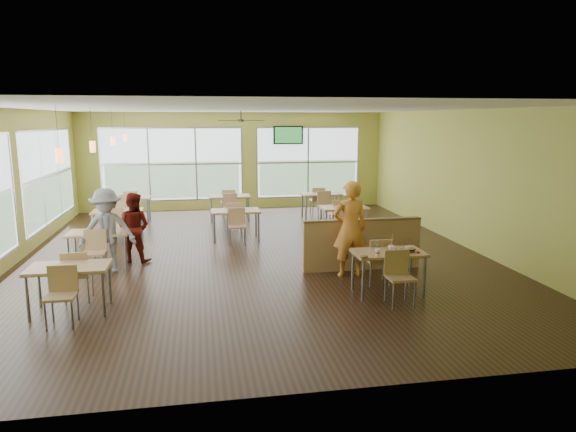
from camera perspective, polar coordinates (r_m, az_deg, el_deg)
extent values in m
plane|color=black|center=(11.56, -3.76, -4.25)|extent=(12.00, 12.00, 0.00)
plane|color=white|center=(11.16, -3.97, 11.82)|extent=(12.00, 12.00, 0.00)
cube|color=#B3AE48|center=(17.20, -5.99, 6.08)|extent=(10.00, 0.04, 3.20)
cube|color=#B3AE48|center=(5.41, 2.89, -4.12)|extent=(10.00, 0.04, 3.20)
cube|color=#B3AE48|center=(11.83, -28.75, 2.69)|extent=(0.04, 12.00, 3.20)
cube|color=#B3AE48|center=(12.77, 19.10, 3.93)|extent=(0.04, 12.00, 3.20)
cube|color=white|center=(14.68, -24.95, 4.04)|extent=(0.02, 4.50, 2.35)
cube|color=white|center=(17.16, -12.69, 5.62)|extent=(4.50, 0.02, 2.35)
cube|color=white|center=(17.53, 2.24, 5.97)|extent=(3.50, 0.02, 2.35)
cube|color=#B7BABC|center=(12.49, -27.38, -2.66)|extent=(0.04, 9.40, 0.05)
cube|color=#B7BABC|center=(17.33, -5.08, 1.97)|extent=(8.00, 0.04, 0.05)
cube|color=tan|center=(8.99, 11.12, -4.00)|extent=(1.20, 0.70, 0.04)
cube|color=brown|center=(8.99, 11.11, -4.16)|extent=(1.22, 0.71, 0.01)
cylinder|color=slate|center=(8.65, 8.34, -7.08)|extent=(0.05, 0.05, 0.71)
cylinder|color=slate|center=(9.04, 14.91, -6.56)|extent=(0.05, 0.05, 0.71)
cylinder|color=slate|center=(9.18, 7.21, -6.00)|extent=(0.05, 0.05, 0.71)
cylinder|color=slate|center=(9.54, 13.46, -5.56)|extent=(0.05, 0.05, 0.71)
cube|color=tan|center=(9.56, 9.88, -4.81)|extent=(0.42, 0.42, 0.04)
cube|color=tan|center=(9.67, 9.54, -3.26)|extent=(0.42, 0.04, 0.40)
cube|color=tan|center=(8.57, 12.36, -6.72)|extent=(0.42, 0.42, 0.04)
cube|color=tan|center=(8.34, 12.91, -5.66)|extent=(0.42, 0.04, 0.40)
cube|color=tan|center=(10.37, 8.22, -3.24)|extent=(2.40, 0.12, 1.00)
cube|color=brown|center=(10.25, 8.30, -0.42)|extent=(2.40, 0.14, 0.04)
cube|color=tan|center=(8.65, -23.20, -5.26)|extent=(1.20, 0.70, 0.04)
cube|color=brown|center=(8.66, -23.19, -5.42)|extent=(1.22, 0.71, 0.01)
cylinder|color=slate|center=(8.64, -26.97, -8.21)|extent=(0.05, 0.05, 0.71)
cylinder|color=slate|center=(8.38, -19.83, -8.22)|extent=(0.05, 0.05, 0.71)
cylinder|color=slate|center=(9.17, -25.93, -7.06)|extent=(0.05, 0.05, 0.71)
cylinder|color=slate|center=(8.92, -19.20, -7.03)|extent=(0.05, 0.05, 0.71)
cube|color=tan|center=(9.24, -22.31, -6.01)|extent=(0.42, 0.42, 0.04)
cube|color=tan|center=(9.37, -22.16, -4.39)|extent=(0.42, 0.04, 0.40)
cube|color=tan|center=(8.22, -23.92, -8.18)|extent=(0.42, 0.42, 0.04)
cube|color=tan|center=(7.98, -24.37, -7.12)|extent=(0.42, 0.04, 0.40)
cube|color=tan|center=(11.03, -20.29, -1.73)|extent=(1.20, 0.70, 0.04)
cube|color=brown|center=(11.03, -20.28, -1.86)|extent=(1.22, 0.71, 0.01)
cylinder|color=slate|center=(10.95, -23.22, -4.05)|extent=(0.05, 0.05, 0.71)
cylinder|color=slate|center=(10.75, -17.60, -3.94)|extent=(0.05, 0.05, 0.71)
cylinder|color=slate|center=(11.50, -22.57, -3.32)|extent=(0.05, 0.05, 0.71)
cylinder|color=slate|center=(11.31, -17.22, -3.20)|extent=(0.05, 0.05, 0.71)
cube|color=tan|center=(11.62, -19.73, -2.50)|extent=(0.42, 0.42, 0.04)
cube|color=tan|center=(11.75, -19.64, -1.25)|extent=(0.42, 0.04, 0.40)
cube|color=tan|center=(10.57, -20.72, -3.85)|extent=(0.42, 0.42, 0.04)
cube|color=tan|center=(10.33, -20.99, -2.93)|extent=(0.42, 0.04, 0.40)
cube|color=tan|center=(13.45, -18.43, 0.54)|extent=(1.20, 0.70, 0.04)
cube|color=brown|center=(13.45, -18.42, 0.44)|extent=(1.22, 0.71, 0.01)
cylinder|color=slate|center=(13.33, -20.81, -1.34)|extent=(0.05, 0.05, 0.71)
cylinder|color=slate|center=(13.17, -16.19, -1.21)|extent=(0.05, 0.05, 0.71)
cylinder|color=slate|center=(13.89, -20.37, -0.85)|extent=(0.05, 0.05, 0.71)
cylinder|color=slate|center=(13.73, -15.94, -0.71)|extent=(0.05, 0.05, 0.71)
cube|color=tan|center=(14.03, -18.04, -0.19)|extent=(0.42, 0.42, 0.04)
cube|color=tan|center=(14.18, -17.99, 0.83)|extent=(0.42, 0.04, 0.40)
cube|color=tan|center=(12.97, -18.70, -1.10)|extent=(0.42, 0.42, 0.04)
cube|color=tan|center=(12.74, -18.89, -0.31)|extent=(0.42, 0.04, 0.40)
cube|color=tan|center=(15.60, -17.27, 1.95)|extent=(1.20, 0.70, 0.04)
cube|color=brown|center=(15.60, -17.27, 1.86)|extent=(1.22, 0.71, 0.01)
cylinder|color=slate|center=(15.46, -19.31, 0.35)|extent=(0.05, 0.05, 0.71)
cylinder|color=slate|center=(15.31, -15.32, 0.48)|extent=(0.05, 0.05, 0.71)
cylinder|color=slate|center=(16.02, -18.98, 0.71)|extent=(0.05, 0.05, 0.71)
cylinder|color=slate|center=(15.88, -15.14, 0.85)|extent=(0.05, 0.05, 0.71)
cube|color=tan|center=(16.18, -16.97, 1.27)|extent=(0.42, 0.42, 0.04)
cube|color=tan|center=(16.34, -16.94, 2.14)|extent=(0.42, 0.04, 0.40)
cube|color=tan|center=(15.11, -17.47, 0.59)|extent=(0.42, 0.42, 0.04)
cube|color=tan|center=(14.89, -17.61, 1.30)|extent=(0.42, 0.04, 0.40)
cube|color=tan|center=(12.83, -5.86, 0.57)|extent=(1.20, 0.70, 0.04)
cube|color=brown|center=(12.84, -5.85, 0.46)|extent=(1.22, 0.71, 0.01)
cylinder|color=slate|center=(12.59, -8.18, -1.42)|extent=(0.05, 0.05, 0.71)
cylinder|color=slate|center=(12.67, -3.29, -1.25)|extent=(0.05, 0.05, 0.71)
cylinder|color=slate|center=(13.16, -8.26, -0.89)|extent=(0.05, 0.05, 0.71)
cylinder|color=slate|center=(13.23, -3.58, -0.74)|extent=(0.05, 0.05, 0.71)
cube|color=tan|center=(13.42, -6.00, -0.20)|extent=(0.42, 0.42, 0.04)
cube|color=tan|center=(13.57, -6.08, 0.87)|extent=(0.42, 0.04, 0.40)
cube|color=tan|center=(12.35, -5.65, -1.15)|extent=(0.42, 0.42, 0.04)
cube|color=tan|center=(12.12, -5.60, -0.32)|extent=(0.42, 0.04, 0.40)
cube|color=tan|center=(15.29, -6.53, 2.20)|extent=(1.20, 0.70, 0.04)
cube|color=brown|center=(15.30, -6.53, 2.11)|extent=(1.22, 0.71, 0.01)
cylinder|color=slate|center=(15.05, -8.48, 0.57)|extent=(0.05, 0.05, 0.71)
cylinder|color=slate|center=(15.11, -4.39, 0.70)|extent=(0.05, 0.05, 0.71)
cylinder|color=slate|center=(15.62, -8.54, 0.94)|extent=(0.05, 0.05, 0.71)
cylinder|color=slate|center=(15.68, -4.59, 1.06)|extent=(0.05, 0.05, 0.71)
cube|color=tan|center=(15.88, -6.63, 1.50)|extent=(0.42, 0.42, 0.04)
cube|color=tan|center=(16.03, -6.68, 2.38)|extent=(0.42, 0.04, 0.40)
cube|color=tan|center=(14.80, -6.38, 0.82)|extent=(0.42, 0.42, 0.04)
cube|color=tan|center=(14.57, -6.35, 1.55)|extent=(0.42, 0.04, 0.40)
cube|color=tan|center=(13.32, 6.25, 0.94)|extent=(1.20, 0.70, 0.04)
cube|color=brown|center=(13.32, 6.25, 0.83)|extent=(1.22, 0.71, 0.01)
cylinder|color=slate|center=(12.97, 4.28, -0.98)|extent=(0.05, 0.05, 0.71)
cylinder|color=slate|center=(13.27, 8.80, -0.81)|extent=(0.05, 0.05, 0.71)
cylinder|color=slate|center=(13.52, 3.68, -0.49)|extent=(0.05, 0.05, 0.71)
cylinder|color=slate|center=(13.81, 8.04, -0.33)|extent=(0.05, 0.05, 0.71)
cube|color=tan|center=(13.89, 5.60, 0.18)|extent=(0.42, 0.42, 0.04)
cube|color=tan|center=(14.03, 5.41, 1.20)|extent=(0.42, 0.04, 0.40)
cube|color=tan|center=(12.85, 6.90, -0.71)|extent=(0.42, 0.42, 0.04)
cube|color=tan|center=(12.63, 7.17, 0.10)|extent=(0.42, 0.04, 0.40)
cube|color=tan|center=(15.70, 3.73, 2.47)|extent=(1.20, 0.70, 0.04)
cube|color=brown|center=(15.71, 3.73, 2.38)|extent=(1.22, 0.71, 0.01)
cylinder|color=slate|center=(15.36, 2.01, 0.89)|extent=(0.05, 0.05, 0.71)
cylinder|color=slate|center=(15.62, 5.89, 1.00)|extent=(0.05, 0.05, 0.71)
cylinder|color=slate|center=(15.92, 1.58, 1.24)|extent=(0.05, 0.05, 0.71)
cylinder|color=slate|center=(16.17, 5.34, 1.35)|extent=(0.05, 0.05, 0.71)
cube|color=tan|center=(16.27, 3.27, 1.78)|extent=(0.42, 0.42, 0.04)
cube|color=tan|center=(16.42, 3.12, 2.64)|extent=(0.42, 0.04, 0.40)
cube|color=tan|center=(15.22, 4.20, 1.14)|extent=(0.42, 0.42, 0.04)
cube|color=tan|center=(15.00, 4.39, 1.84)|extent=(0.42, 0.04, 0.40)
cylinder|color=#2D2119|center=(8.35, -24.28, 8.87)|extent=(0.01, 0.01, 0.70)
cylinder|color=orange|center=(8.37, -24.07, 6.14)|extent=(0.11, 0.11, 0.22)
cylinder|color=#2D2119|center=(10.80, -21.03, 9.32)|extent=(0.01, 0.01, 0.70)
cylinder|color=orange|center=(10.81, -20.89, 7.21)|extent=(0.11, 0.11, 0.22)
cylinder|color=#2D2119|center=(13.26, -18.98, 9.59)|extent=(0.01, 0.01, 0.70)
cylinder|color=orange|center=(13.27, -18.87, 7.87)|extent=(0.11, 0.11, 0.22)
cylinder|color=#2D2119|center=(15.44, -17.71, 9.75)|extent=(0.01, 0.01, 0.70)
cylinder|color=orange|center=(15.45, -17.63, 8.27)|extent=(0.11, 0.11, 0.22)
cylinder|color=#2D2119|center=(14.15, -5.25, 11.09)|extent=(0.03, 0.03, 0.24)
cylinder|color=#2D2119|center=(14.15, -5.24, 10.53)|extent=(0.16, 0.16, 0.06)
cube|color=#2D2119|center=(14.18, -3.81, 10.55)|extent=(0.55, 0.10, 0.01)
cube|color=#2D2119|center=(14.50, -5.36, 10.53)|extent=(0.10, 0.55, 0.01)
cube|color=#2D2119|center=(14.12, -6.68, 10.50)|extent=(0.55, 0.10, 0.01)
cube|color=#2D2119|center=(13.80, -5.12, 10.52)|extent=(0.10, 0.55, 0.01)
cube|color=black|center=(17.27, 0.02, 8.98)|extent=(1.00, 0.06, 0.60)
cube|color=#248033|center=(17.23, 0.04, 8.98)|extent=(0.90, 0.01, 0.52)
imported|color=orange|center=(9.83, 6.90, -1.42)|extent=(0.68, 0.45, 1.85)
imported|color=#5A120B|center=(11.27, -16.78, -1.22)|extent=(0.87, 0.78, 1.48)
imported|color=slate|center=(10.66, -19.46, -1.54)|extent=(1.11, 0.68, 1.66)
cone|color=white|center=(8.66, 9.92, -4.02)|extent=(0.08, 0.08, 0.11)
cylinder|color=red|center=(8.66, 9.92, -4.01)|extent=(0.08, 0.08, 0.03)
cylinder|color=white|center=(8.64, 9.93, -3.64)|extent=(0.08, 0.08, 0.01)
cylinder|color=#29A2EB|center=(8.62, 9.95, -3.04)|extent=(0.02, 0.05, 0.20)
cone|color=white|center=(8.80, 11.40, -3.74)|extent=(0.10, 0.10, 0.13)
cylinder|color=red|center=(8.80, 11.40, -3.72)|extent=(0.09, 0.09, 0.04)
cylinder|color=white|center=(8.78, 11.42, -3.27)|extent=(0.11, 0.11, 0.01)
cylinder|color=gold|center=(8.76, 11.45, -2.53)|extent=(0.02, 0.06, 0.24)
cone|color=white|center=(8.79, 11.69, -3.80)|extent=(0.09, 0.09, 0.12)
cylinder|color=red|center=(8.79, 11.69, -3.79)|extent=(0.09, 0.09, 0.04)
cylinder|color=white|center=(8.78, 11.70, -3.38)|extent=(0.10, 0.10, 0.01)
cylinder|color=#D52443|center=(8.75, 11.73, -2.70)|extent=(0.03, 0.06, 0.22)
cone|color=white|center=(8.93, 13.17, -3.69)|extent=(0.08, 0.08, 0.11)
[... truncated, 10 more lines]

